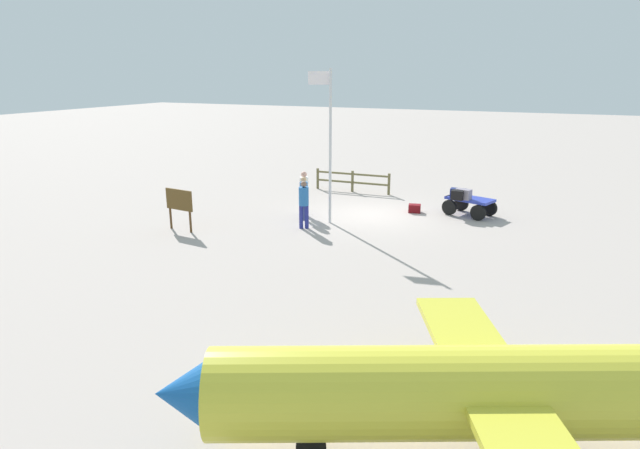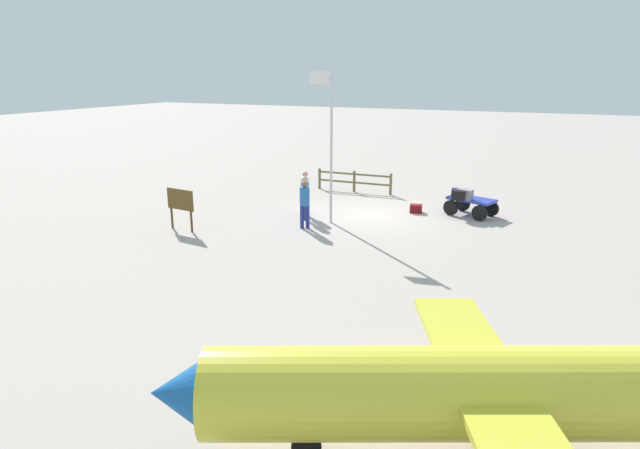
{
  "view_description": "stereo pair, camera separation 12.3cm",
  "coord_description": "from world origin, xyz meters",
  "px_view_note": "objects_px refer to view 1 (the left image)",
  "views": [
    {
      "loc": [
        -6.43,
        19.53,
        5.43
      ],
      "look_at": [
        -0.46,
        6.0,
        1.21
      ],
      "focal_mm": 30.26,
      "sensor_mm": 36.0,
      "label": 1
    },
    {
      "loc": [
        -6.55,
        19.48,
        5.43
      ],
      "look_at": [
        -0.46,
        6.0,
        1.21
      ],
      "focal_mm": 30.26,
      "sensor_mm": 36.0,
      "label": 2
    }
  ],
  "objects_px": {
    "suitcase_maroon": "(458,195)",
    "luggage_cart": "(469,203)",
    "airplane_near": "(472,391)",
    "suitcase_olive": "(415,208)",
    "worker_supervisor": "(304,190)",
    "worker_lead": "(304,201)",
    "flagpole": "(328,137)",
    "suitcase_tan": "(463,194)",
    "suitcase_dark": "(458,193)",
    "signboard": "(179,203)",
    "worker_trailing": "(304,196)"
  },
  "relations": [
    {
      "from": "suitcase_maroon",
      "to": "airplane_near",
      "type": "xyz_separation_m",
      "value": [
        -2.57,
        13.56,
        0.23
      ]
    },
    {
      "from": "worker_lead",
      "to": "flagpole",
      "type": "distance_m",
      "value": 2.46
    },
    {
      "from": "suitcase_maroon",
      "to": "suitcase_olive",
      "type": "relative_size",
      "value": 0.85
    },
    {
      "from": "suitcase_tan",
      "to": "worker_lead",
      "type": "relative_size",
      "value": 0.37
    },
    {
      "from": "luggage_cart",
      "to": "suitcase_olive",
      "type": "bearing_deg",
      "value": 11.85
    },
    {
      "from": "suitcase_maroon",
      "to": "luggage_cart",
      "type": "bearing_deg",
      "value": -127.28
    },
    {
      "from": "suitcase_maroon",
      "to": "worker_supervisor",
      "type": "distance_m",
      "value": 5.88
    },
    {
      "from": "luggage_cart",
      "to": "suitcase_olive",
      "type": "distance_m",
      "value": 2.11
    },
    {
      "from": "suitcase_dark",
      "to": "suitcase_olive",
      "type": "bearing_deg",
      "value": 9.46
    },
    {
      "from": "worker_trailing",
      "to": "airplane_near",
      "type": "height_order",
      "value": "airplane_near"
    },
    {
      "from": "suitcase_dark",
      "to": "luggage_cart",
      "type": "bearing_deg",
      "value": -159.66
    },
    {
      "from": "suitcase_tan",
      "to": "airplane_near",
      "type": "height_order",
      "value": "airplane_near"
    },
    {
      "from": "suitcase_tan",
      "to": "suitcase_maroon",
      "type": "bearing_deg",
      "value": 47.78
    },
    {
      "from": "suitcase_tan",
      "to": "suitcase_dark",
      "type": "xyz_separation_m",
      "value": [
        0.23,
        -0.15,
        -0.01
      ]
    },
    {
      "from": "suitcase_maroon",
      "to": "worker_supervisor",
      "type": "bearing_deg",
      "value": 20.8
    },
    {
      "from": "luggage_cart",
      "to": "flagpole",
      "type": "height_order",
      "value": "flagpole"
    },
    {
      "from": "suitcase_dark",
      "to": "worker_trailing",
      "type": "relative_size",
      "value": 0.36
    },
    {
      "from": "luggage_cart",
      "to": "worker_trailing",
      "type": "bearing_deg",
      "value": 29.77
    },
    {
      "from": "suitcase_maroon",
      "to": "suitcase_olive",
      "type": "xyz_separation_m",
      "value": [
        1.66,
        -0.08,
        -0.72
      ]
    },
    {
      "from": "signboard",
      "to": "worker_lead",
      "type": "bearing_deg",
      "value": -152.74
    },
    {
      "from": "suitcase_tan",
      "to": "suitcase_maroon",
      "type": "distance_m",
      "value": 0.27
    },
    {
      "from": "worker_lead",
      "to": "airplane_near",
      "type": "distance_m",
      "value": 12.23
    },
    {
      "from": "suitcase_dark",
      "to": "signboard",
      "type": "bearing_deg",
      "value": 35.46
    },
    {
      "from": "worker_lead",
      "to": "signboard",
      "type": "xyz_separation_m",
      "value": [
        3.87,
        1.99,
        -0.01
      ]
    },
    {
      "from": "suitcase_maroon",
      "to": "worker_lead",
      "type": "bearing_deg",
      "value": 38.41
    },
    {
      "from": "suitcase_tan",
      "to": "worker_supervisor",
      "type": "relative_size",
      "value": 0.37
    },
    {
      "from": "airplane_near",
      "to": "worker_supervisor",
      "type": "bearing_deg",
      "value": -54.88
    },
    {
      "from": "suitcase_dark",
      "to": "worker_trailing",
      "type": "bearing_deg",
      "value": 30.49
    },
    {
      "from": "suitcase_dark",
      "to": "flagpole",
      "type": "distance_m",
      "value": 5.65
    },
    {
      "from": "suitcase_maroon",
      "to": "signboard",
      "type": "xyz_separation_m",
      "value": [
        8.59,
        5.74,
        0.12
      ]
    },
    {
      "from": "worker_trailing",
      "to": "airplane_near",
      "type": "distance_m",
      "value": 13.37
    },
    {
      "from": "luggage_cart",
      "to": "worker_lead",
      "type": "distance_m",
      "value": 6.67
    },
    {
      "from": "suitcase_tan",
      "to": "suitcase_dark",
      "type": "relative_size",
      "value": 1.08
    },
    {
      "from": "luggage_cart",
      "to": "suitcase_maroon",
      "type": "xyz_separation_m",
      "value": [
        0.39,
        0.51,
        0.41
      ]
    },
    {
      "from": "worker_trailing",
      "to": "signboard",
      "type": "distance_m",
      "value": 4.54
    },
    {
      "from": "worker_supervisor",
      "to": "flagpole",
      "type": "relative_size",
      "value": 0.31
    },
    {
      "from": "worker_supervisor",
      "to": "flagpole",
      "type": "height_order",
      "value": "flagpole"
    },
    {
      "from": "suitcase_maroon",
      "to": "signboard",
      "type": "height_order",
      "value": "signboard"
    },
    {
      "from": "suitcase_olive",
      "to": "signboard",
      "type": "bearing_deg",
      "value": 40.0
    },
    {
      "from": "suitcase_olive",
      "to": "worker_lead",
      "type": "xyz_separation_m",
      "value": [
        3.06,
        3.83,
        0.85
      ]
    },
    {
      "from": "airplane_near",
      "to": "suitcase_olive",
      "type": "bearing_deg",
      "value": -72.77
    },
    {
      "from": "worker_lead",
      "to": "worker_supervisor",
      "type": "relative_size",
      "value": 0.99
    },
    {
      "from": "worker_lead",
      "to": "suitcase_olive",
      "type": "bearing_deg",
      "value": -128.7
    },
    {
      "from": "worker_trailing",
      "to": "suitcase_maroon",
      "type": "bearing_deg",
      "value": -152.68
    },
    {
      "from": "suitcase_tan",
      "to": "suitcase_maroon",
      "type": "height_order",
      "value": "suitcase_tan"
    },
    {
      "from": "worker_lead",
      "to": "suitcase_maroon",
      "type": "bearing_deg",
      "value": -141.59
    },
    {
      "from": "luggage_cart",
      "to": "suitcase_maroon",
      "type": "bearing_deg",
      "value": 52.72
    },
    {
      "from": "suitcase_maroon",
      "to": "signboard",
      "type": "distance_m",
      "value": 10.33
    },
    {
      "from": "suitcase_olive",
      "to": "worker_supervisor",
      "type": "relative_size",
      "value": 0.31
    },
    {
      "from": "signboard",
      "to": "flagpole",
      "type": "bearing_deg",
      "value": -144.82
    }
  ]
}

